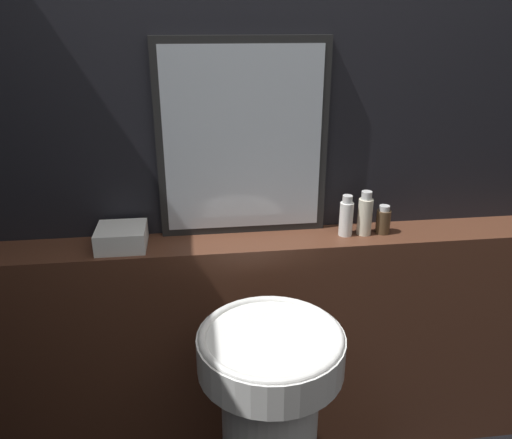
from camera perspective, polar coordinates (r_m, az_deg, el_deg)
The scene contains 8 objects.
wall_back at distance 1.79m, azimuth 1.23°, elevation 8.41°, with size 8.00×0.06×2.50m.
vanity_counter at distance 2.01m, azimuth 1.61°, elevation -14.58°, with size 2.28×0.20×0.95m.
pedestal_sink at distance 1.67m, azimuth 1.57°, elevation -23.16°, with size 0.42×0.42×0.85m.
mirror at distance 1.73m, azimuth -1.49°, elevation 9.03°, with size 0.59×0.03×0.68m.
towel_stack at distance 1.76m, azimuth -15.10°, elevation -1.95°, with size 0.16×0.16×0.07m.
shampoo_bottle at distance 1.80m, azimuth 10.27°, elevation 0.28°, with size 0.05×0.05×0.15m.
conditioner_bottle at distance 1.82m, azimuth 12.35°, elevation 0.55°, with size 0.05×0.05×0.16m.
lotion_bottle at distance 1.86m, azimuth 14.34°, elevation -0.11°, with size 0.05×0.05×0.11m.
Camera 1 is at (-0.26, -0.37, 1.67)m, focal length 35.00 mm.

